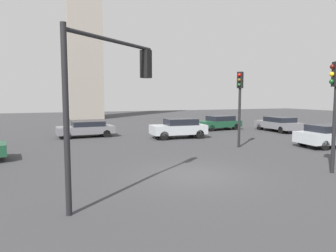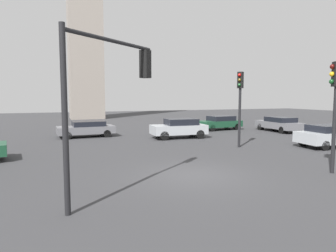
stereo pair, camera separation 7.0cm
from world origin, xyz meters
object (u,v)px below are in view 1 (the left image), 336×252
traffic_light_0 (336,96)px  car_3 (332,135)px  car_5 (219,122)px  car_2 (86,128)px  car_4 (179,128)px  traffic_light_1 (113,80)px  car_0 (278,124)px  traffic_light_2 (240,95)px

traffic_light_0 → car_3: traffic_light_0 is taller
traffic_light_0 → car_5: (4.17, 16.17, -2.52)m
car_5 → car_2: bearing=-2.6°
car_4 → car_5: size_ratio=0.97×
car_3 → car_4: size_ratio=1.10×
car_3 → traffic_light_0: bearing=-135.8°
car_4 → car_3: bearing=138.3°
traffic_light_1 → car_0: bearing=-3.6°
traffic_light_0 → car_0: 15.73m
traffic_light_0 → car_0: size_ratio=1.01×
traffic_light_1 → car_5: traffic_light_1 is taller
traffic_light_1 → car_4: (7.31, 11.79, -2.92)m
car_0 → car_5: same height
traffic_light_0 → car_2: traffic_light_0 is taller
car_3 → traffic_light_1: bearing=-159.4°
traffic_light_2 → car_0: bearing=176.8°
car_0 → car_5: bearing=55.4°
traffic_light_0 → car_4: bearing=-55.9°
car_3 → car_5: 11.37m
traffic_light_0 → car_3: size_ratio=0.99×
car_0 → car_4: car_4 is taller
car_0 → car_3: size_ratio=0.98×
car_2 → car_0: bearing=169.1°
traffic_light_0 → car_2: bearing=-35.7°
traffic_light_1 → car_5: bearing=10.8°
car_0 → car_3: (-2.78, -8.10, 0.03)m
traffic_light_2 → car_2: bearing=-84.6°
traffic_light_0 → traffic_light_1: traffic_light_1 is taller
traffic_light_1 → traffic_light_0: bearing=-41.7°
car_3 → car_0: bearing=74.6°
traffic_light_0 → car_2: 17.67m
car_2 → traffic_light_1: bearing=84.3°
car_3 → car_2: bearing=146.8°
car_2 → car_5: bearing=-179.3°
traffic_light_2 → car_5: size_ratio=1.08×
car_2 → car_3: size_ratio=0.95×
car_5 → car_3: bearing=91.5°
car_5 → car_0: bearing=137.4°
traffic_light_0 → car_0: (8.49, 13.00, -2.51)m
traffic_light_1 → car_5: (13.23, 15.79, -3.00)m
traffic_light_1 → traffic_light_2: traffic_light_1 is taller
car_3 → car_5: bearing=101.3°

